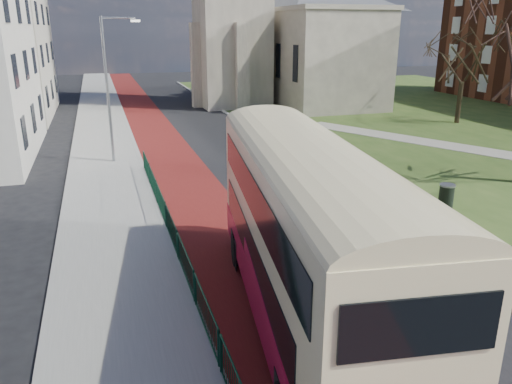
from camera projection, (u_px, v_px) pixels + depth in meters
name	position (u px, v px, depth m)	size (l,w,h in m)	color
ground	(305.00, 306.00, 14.11)	(160.00, 160.00, 0.00)	black
road_carriageway	(208.00, 148.00, 32.66)	(9.00, 120.00, 0.01)	black
bus_lane	(166.00, 151.00, 31.89)	(3.40, 120.00, 0.01)	#591414
pavement_west	(104.00, 155.00, 30.79)	(4.00, 120.00, 0.12)	gray
kerb_west	(137.00, 152.00, 31.36)	(0.25, 120.00, 0.13)	#999993
kerb_east	(265.00, 137.00, 35.76)	(0.25, 80.00, 0.13)	#999993
grass_green	(491.00, 123.00, 41.43)	(40.00, 80.00, 0.04)	#314E1B
pedestrian_railing	(178.00, 246.00, 16.72)	(0.07, 24.00, 1.12)	#0B3120
streetlamp	(110.00, 83.00, 27.75)	(2.13, 0.18, 8.00)	gray
bus	(306.00, 230.00, 12.29)	(4.24, 11.77, 4.81)	#AF1035
winter_tree_far	(466.00, 48.00, 39.51)	(6.72, 6.72, 8.55)	#2F2517
litter_bin	(446.00, 196.00, 21.54)	(0.87, 0.87, 1.08)	black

